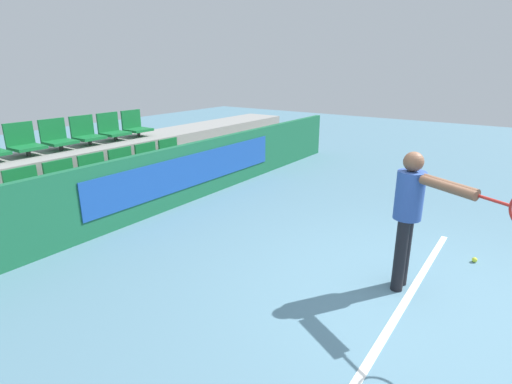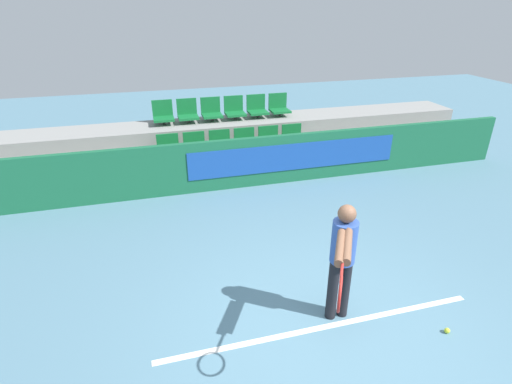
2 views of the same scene
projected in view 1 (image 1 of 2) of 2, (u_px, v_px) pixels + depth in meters
ground_plane at (418, 305)px, 4.20m from camera, size 30.00×30.00×0.00m
court_baseline at (406, 300)px, 4.27m from camera, size 4.04×0.08×0.01m
barrier_wall at (143, 187)px, 6.43m from camera, size 12.47×0.14×1.06m
bleacher_tier_front at (119, 197)px, 6.83m from camera, size 12.07×1.06×0.49m
bleacher_tier_middle at (82, 174)px, 7.34m from camera, size 12.07×1.06×0.98m
stadium_chair_0 at (27, 191)px, 5.66m from camera, size 0.46×0.44×0.53m
stadium_chair_1 at (64, 181)px, 6.10m from camera, size 0.46×0.44×0.53m
stadium_chair_2 at (97, 174)px, 6.54m from camera, size 0.46×0.44×0.53m
stadium_chair_3 at (125, 167)px, 6.98m from camera, size 0.46×0.44×0.53m
stadium_chair_4 at (151, 161)px, 7.42m from camera, size 0.46×0.44×0.53m
stadium_chair_5 at (173, 155)px, 7.86m from camera, size 0.46×0.44×0.53m
stadium_chair_7 at (24, 142)px, 6.53m from camera, size 0.46×0.44×0.53m
stadium_chair_8 at (57, 137)px, 6.97m from camera, size 0.46×0.44×0.53m
stadium_chair_9 at (86, 133)px, 7.41m from camera, size 0.46×0.44×0.53m
stadium_chair_10 at (112, 129)px, 7.85m from camera, size 0.46×0.44×0.53m
stadium_chair_11 at (135, 126)px, 8.29m from camera, size 0.46×0.44×0.53m
tennis_player at (414, 210)px, 4.19m from camera, size 0.82×1.34×1.56m
tennis_ball at (475, 260)px, 5.09m from camera, size 0.07×0.07×0.07m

